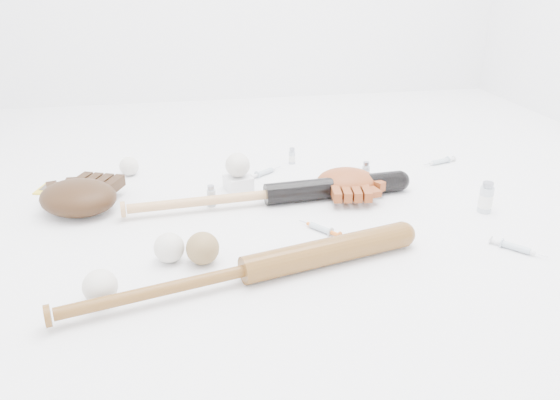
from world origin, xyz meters
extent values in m
plane|color=white|center=(0.00, 0.00, 0.00)|extent=(3.00, 3.00, 0.00)
cube|color=gold|center=(-0.68, 0.35, 0.00)|extent=(0.09, 0.11, 0.01)
cube|color=white|center=(-0.06, 0.24, 0.02)|extent=(0.10, 0.10, 0.04)
sphere|color=silver|center=(-0.06, 0.24, 0.08)|extent=(0.08, 0.08, 0.08)
sphere|color=silver|center=(-0.29, -0.19, 0.04)|extent=(0.08, 0.08, 0.08)
sphere|color=silver|center=(-0.42, 0.44, 0.03)|extent=(0.07, 0.07, 0.07)
sphere|color=silver|center=(-0.44, -0.34, 0.04)|extent=(0.08, 0.08, 0.08)
sphere|color=olive|center=(-0.20, -0.22, 0.04)|extent=(0.08, 0.08, 0.08)
cylinder|color=silver|center=(0.37, 0.24, 0.03)|extent=(0.03, 0.03, 0.07)
cylinder|color=silver|center=(0.16, 0.45, 0.03)|extent=(0.02, 0.02, 0.06)
cylinder|color=silver|center=(-0.16, 0.13, 0.03)|extent=(0.03, 0.03, 0.07)
cylinder|color=silver|center=(0.64, -0.07, 0.05)|extent=(0.04, 0.04, 0.09)
camera|label=1|loc=(-0.23, -1.42, 0.70)|focal=35.00mm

